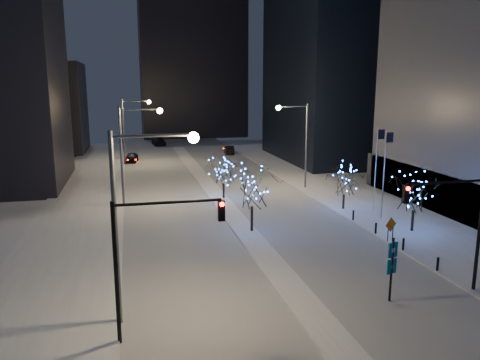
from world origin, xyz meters
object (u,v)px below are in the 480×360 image
object	(u,v)px
street_lamp_w_near	(136,200)
holiday_tree_median_near	(252,189)
car_far	(159,141)
construction_sign	(391,227)
traffic_signal_east	(458,216)
street_lamp_w_mid	(132,142)
car_near	(132,158)
holiday_tree_plaza_far	(344,181)
traffic_signal_west	(149,246)
holiday_tree_plaza_near	(415,193)
street_lamp_east	(299,135)
wayfinding_sign	(392,263)
street_lamp_w_far	(130,122)
car_mid	(229,150)
holiday_tree_median_far	(223,172)

from	to	relation	value
street_lamp_w_near	holiday_tree_median_near	bearing A→B (deg)	54.19
car_far	construction_sign	size ratio (longest dim) A/B	2.88
traffic_signal_east	street_lamp_w_mid	bearing A→B (deg)	124.51
street_lamp_w_near	car_far	world-z (taller)	street_lamp_w_near
car_near	holiday_tree_median_near	bearing A→B (deg)	-67.64
street_lamp_w_mid	holiday_tree_plaza_far	size ratio (longest dim) A/B	2.31
street_lamp_w_mid	traffic_signal_west	size ratio (longest dim) A/B	1.43
street_lamp_w_mid	car_far	world-z (taller)	street_lamp_w_mid
holiday_tree_plaza_near	construction_sign	distance (m)	4.35
car_near	holiday_tree_plaza_near	size ratio (longest dim) A/B	0.85
street_lamp_east	wayfinding_sign	world-z (taller)	street_lamp_east
traffic_signal_west	wayfinding_sign	world-z (taller)	traffic_signal_west
street_lamp_w_far	car_mid	xyz separation A→B (m)	(16.99, 7.93, -5.77)
holiday_tree_plaza_far	street_lamp_w_far	bearing A→B (deg)	121.94
holiday_tree_median_near	wayfinding_sign	bearing A→B (deg)	-72.51
traffic_signal_east	holiday_tree_plaza_far	world-z (taller)	traffic_signal_east
holiday_tree_plaza_far	car_far	bearing A→B (deg)	104.75
street_lamp_east	car_mid	world-z (taller)	street_lamp_east
street_lamp_east	traffic_signal_west	xyz separation A→B (m)	(-18.52, -30.00, -1.69)
street_lamp_w_mid	street_lamp_east	xyz separation A→B (m)	(19.02, 3.00, -0.05)
street_lamp_east	holiday_tree_plaza_far	xyz separation A→B (m)	(1.01, -10.13, -3.56)
street_lamp_east	holiday_tree_median_near	world-z (taller)	street_lamp_east
car_mid	street_lamp_w_near	bearing A→B (deg)	78.91
traffic_signal_west	wayfinding_sign	bearing A→B (deg)	4.29
street_lamp_w_mid	holiday_tree_plaza_near	world-z (taller)	street_lamp_w_mid
traffic_signal_west	holiday_tree_plaza_near	size ratio (longest dim) A/B	1.36
street_lamp_east	street_lamp_w_mid	bearing A→B (deg)	-171.04
street_lamp_east	street_lamp_w_near	bearing A→B (deg)	-124.19
car_near	holiday_tree_median_near	size ratio (longest dim) A/B	0.81
traffic_signal_east	holiday_tree_plaza_far	distance (m)	19.09
holiday_tree_median_near	construction_sign	xyz separation A→B (m)	(9.80, -5.10, -2.43)
street_lamp_w_mid	street_lamp_w_far	world-z (taller)	same
street_lamp_east	holiday_tree_median_near	distance (m)	17.94
car_mid	car_near	bearing A→B (deg)	23.27
wayfinding_sign	car_mid	bearing A→B (deg)	69.93
holiday_tree_median_near	holiday_tree_median_far	xyz separation A→B (m)	(-0.00, 11.96, -0.75)
holiday_tree_median_far	construction_sign	xyz separation A→B (m)	(9.80, -17.06, -1.68)
traffic_signal_east	holiday_tree_median_far	xyz separation A→B (m)	(-8.44, 26.04, -1.76)
street_lamp_w_far	street_lamp_w_near	bearing A→B (deg)	-90.00
car_far	holiday_tree_plaza_far	xyz separation A→B (m)	(14.47, -54.95, 2.08)
car_near	car_mid	bearing A→B (deg)	26.87
street_lamp_w_near	wayfinding_sign	bearing A→B (deg)	-4.12
street_lamp_w_mid	holiday_tree_plaza_near	size ratio (longest dim) A/B	1.94
holiday_tree_plaza_far	car_mid	bearing A→B (deg)	94.33
street_lamp_w_far	car_near	distance (m)	6.23
holiday_tree_median_far	street_lamp_w_near	bearing A→B (deg)	-110.65
holiday_tree_plaza_near	holiday_tree_plaza_far	bearing A→B (deg)	107.44
street_lamp_east	traffic_signal_east	distance (m)	29.08
car_far	street_lamp_w_mid	bearing A→B (deg)	-101.77
street_lamp_w_mid	holiday_tree_median_far	world-z (taller)	street_lamp_w_mid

